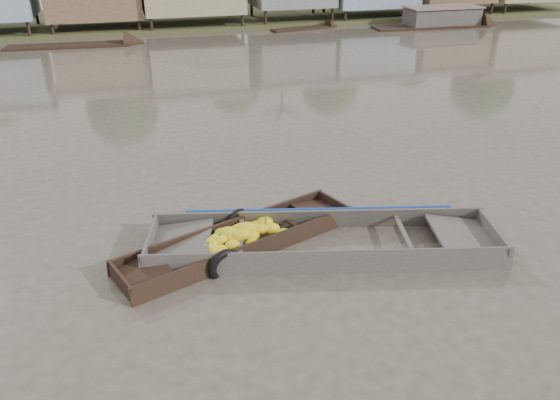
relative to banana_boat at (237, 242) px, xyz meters
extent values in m
plane|color=#474236|center=(0.44, -0.46, -0.16)|extent=(120.00, 120.00, 0.00)
cube|color=#384723|center=(0.44, 32.54, -0.16)|extent=(120.00, 12.00, 0.50)
cube|color=black|center=(0.07, 0.04, -0.24)|extent=(5.44, 2.86, 0.08)
cube|color=black|center=(-0.13, 0.59, -0.02)|extent=(5.24, 2.07, 0.51)
cube|color=black|center=(0.28, -0.51, -0.02)|extent=(5.24, 2.07, 0.51)
cube|color=black|center=(2.61, 0.99, -0.02)|extent=(0.48, 1.15, 0.48)
cube|color=black|center=(2.17, 0.82, 0.04)|extent=(1.24, 1.30, 0.19)
cube|color=black|center=(-2.47, -0.90, -0.02)|extent=(0.48, 1.15, 0.48)
cube|color=black|center=(-2.02, -0.74, 0.04)|extent=(1.24, 1.30, 0.19)
cube|color=black|center=(-1.14, -0.41, 0.08)|extent=(0.50, 1.12, 0.05)
cube|color=black|center=(1.29, 0.49, 0.08)|extent=(0.50, 1.12, 0.05)
ellipsoid|color=yellow|center=(-0.14, 0.17, 0.15)|extent=(0.46, 0.39, 0.24)
ellipsoid|color=yellow|center=(0.22, 0.49, 0.07)|extent=(0.43, 0.37, 0.23)
ellipsoid|color=yellow|center=(-0.68, -0.28, 0.08)|extent=(0.52, 0.44, 0.27)
ellipsoid|color=yellow|center=(-0.48, -0.47, 0.03)|extent=(0.51, 0.43, 0.27)
ellipsoid|color=yellow|center=(-0.18, 0.00, 0.27)|extent=(0.49, 0.42, 0.26)
ellipsoid|color=yellow|center=(-0.02, 0.14, 0.18)|extent=(0.50, 0.42, 0.26)
ellipsoid|color=yellow|center=(0.17, -0.03, 0.19)|extent=(0.47, 0.40, 0.24)
ellipsoid|color=yellow|center=(-0.18, 0.08, 0.16)|extent=(0.46, 0.39, 0.24)
ellipsoid|color=yellow|center=(-0.53, -0.12, 0.16)|extent=(0.45, 0.38, 0.23)
ellipsoid|color=yellow|center=(-0.62, -0.56, -0.03)|extent=(0.42, 0.35, 0.22)
ellipsoid|color=yellow|center=(0.28, -0.23, 0.04)|extent=(0.42, 0.36, 0.22)
ellipsoid|color=yellow|center=(0.57, 0.51, 0.05)|extent=(0.45, 0.38, 0.24)
ellipsoid|color=yellow|center=(-0.15, 0.22, 0.11)|extent=(0.42, 0.36, 0.22)
ellipsoid|color=yellow|center=(-0.45, -0.37, 0.08)|extent=(0.46, 0.39, 0.24)
ellipsoid|color=yellow|center=(-0.16, -0.32, 0.14)|extent=(0.40, 0.34, 0.21)
ellipsoid|color=yellow|center=(-0.82, -0.16, 0.06)|extent=(0.48, 0.40, 0.25)
ellipsoid|color=yellow|center=(0.07, 0.13, 0.25)|extent=(0.40, 0.34, 0.21)
ellipsoid|color=yellow|center=(0.74, 0.51, 0.10)|extent=(0.51, 0.43, 0.27)
ellipsoid|color=yellow|center=(0.19, 0.44, 0.08)|extent=(0.45, 0.38, 0.24)
ellipsoid|color=yellow|center=(-0.10, -0.10, 0.19)|extent=(0.49, 0.41, 0.25)
ellipsoid|color=yellow|center=(0.23, 0.07, 0.27)|extent=(0.53, 0.45, 0.28)
ellipsoid|color=yellow|center=(-0.44, -0.45, 0.02)|extent=(0.51, 0.43, 0.26)
ellipsoid|color=yellow|center=(0.55, 0.05, 0.21)|extent=(0.41, 0.35, 0.21)
ellipsoid|color=yellow|center=(0.30, -0.06, 0.14)|extent=(0.45, 0.38, 0.24)
ellipsoid|color=yellow|center=(0.42, 0.11, 0.19)|extent=(0.48, 0.41, 0.25)
ellipsoid|color=yellow|center=(-0.76, -0.32, -0.01)|extent=(0.40, 0.34, 0.21)
ellipsoid|color=yellow|center=(1.07, 0.05, 0.02)|extent=(0.43, 0.37, 0.23)
ellipsoid|color=yellow|center=(0.81, 0.17, 0.11)|extent=(0.48, 0.41, 0.25)
ellipsoid|color=yellow|center=(-0.54, -0.39, 0.07)|extent=(0.52, 0.44, 0.27)
ellipsoid|color=yellow|center=(-0.42, -0.08, 0.18)|extent=(0.52, 0.44, 0.27)
ellipsoid|color=yellow|center=(-0.29, 0.21, 0.15)|extent=(0.41, 0.35, 0.22)
ellipsoid|color=yellow|center=(0.04, -0.13, 0.24)|extent=(0.50, 0.42, 0.26)
cylinder|color=#3F6626|center=(-0.39, -0.13, 0.26)|extent=(0.04, 0.04, 0.18)
cylinder|color=#3F6626|center=(0.26, 0.11, 0.26)|extent=(0.04, 0.04, 0.18)
cylinder|color=#3F6626|center=(0.72, 0.28, 0.26)|extent=(0.04, 0.04, 0.18)
torus|color=black|center=(0.21, 0.80, 0.00)|extent=(0.75, 0.42, 0.74)
torus|color=black|center=(-0.43, -0.86, 0.00)|extent=(0.79, 0.44, 0.77)
cube|color=#3B3732|center=(1.80, -0.53, -0.24)|extent=(7.61, 3.28, 0.08)
cube|color=#3B3732|center=(2.01, 0.36, 0.03)|extent=(7.44, 1.92, 0.61)
cube|color=#3B3732|center=(1.59, -1.41, 0.03)|extent=(7.44, 1.92, 0.61)
cube|color=#3B3732|center=(5.42, -1.39, 0.03)|extent=(0.49, 1.82, 0.58)
cube|color=#3B3732|center=(4.79, -1.24, 0.10)|extent=(1.63, 1.86, 0.24)
cube|color=#3B3732|center=(-1.82, 0.33, 0.03)|extent=(0.49, 1.82, 0.58)
cube|color=#3B3732|center=(-1.19, 0.19, 0.10)|extent=(1.63, 1.86, 0.24)
cube|color=#3B3732|center=(0.07, -0.11, 0.15)|extent=(0.51, 1.76, 0.05)
cube|color=#3B3732|center=(3.53, -0.94, 0.15)|extent=(0.51, 1.76, 0.05)
cube|color=#665E54|center=(1.80, -0.53, -0.19)|extent=(5.85, 2.73, 0.02)
cube|color=#0F3598|center=(2.02, 0.42, 0.26)|extent=(6.00, 1.51, 0.15)
torus|color=olive|center=(4.84, -1.56, -0.16)|extent=(0.42, 0.42, 0.06)
torus|color=olive|center=(4.84, -1.56, -0.12)|extent=(0.34, 0.34, 0.06)
cube|color=black|center=(-4.93, 24.05, -0.21)|extent=(6.87, 1.90, 0.35)
cube|color=black|center=(9.79, 25.81, -0.21)|extent=(4.44, 1.79, 0.35)
cube|color=black|center=(18.42, 24.11, -0.21)|extent=(8.09, 2.21, 0.35)
cube|color=black|center=(19.44, 24.54, 0.39)|extent=(5.00, 2.00, 1.20)
camera|label=1|loc=(-1.86, -10.05, 6.20)|focal=35.00mm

